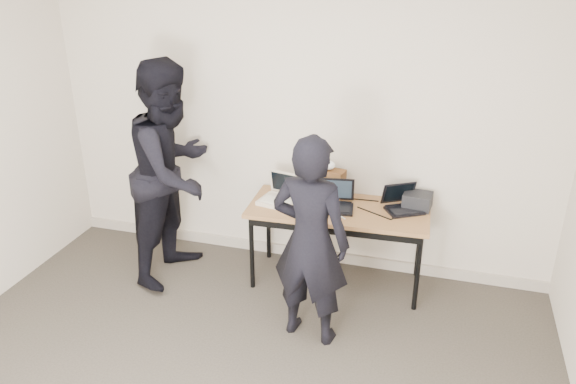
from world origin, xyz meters
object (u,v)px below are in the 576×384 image
at_px(leather_satchel, 324,182).
at_px(equipment_box, 417,201).
at_px(person_typist, 310,241).
at_px(person_observer, 173,172).
at_px(desk, 338,215).
at_px(laptop_beige, 280,197).
at_px(laptop_center, 335,201).
at_px(laptop_right, 402,204).

height_order(leather_satchel, equipment_box, leather_satchel).
bearing_deg(person_typist, person_observer, -14.35).
height_order(desk, person_observer, person_observer).
xyz_separation_m(laptop_beige, person_typist, (0.46, -0.75, 0.03)).
bearing_deg(laptop_center, desk, -32.25).
bearing_deg(leather_satchel, person_observer, -153.39).
bearing_deg(laptop_beige, laptop_right, 19.19).
bearing_deg(desk, equipment_box, 14.46).
bearing_deg(desk, leather_satchel, 125.97).
distance_m(laptop_beige, laptop_right, 1.03).
distance_m(laptop_center, laptop_right, 0.55).
bearing_deg(leather_satchel, desk, -44.14).
bearing_deg(person_typist, leather_satchel, -74.05).
xyz_separation_m(desk, leather_satchel, (-0.18, 0.23, 0.19)).
bearing_deg(laptop_beige, person_observer, -156.94).
bearing_deg(laptop_center, equipment_box, 6.64).
bearing_deg(desk, laptop_right, 11.35).
xyz_separation_m(laptop_center, equipment_box, (0.66, 0.18, 0.01)).
height_order(laptop_beige, leather_satchel, leather_satchel).
relative_size(laptop_beige, person_typist, 0.22).
distance_m(desk, laptop_beige, 0.52).
distance_m(laptop_beige, person_observer, 0.93).
distance_m(laptop_beige, leather_satchel, 0.41).
distance_m(laptop_right, equipment_box, 0.14).
xyz_separation_m(laptop_right, equipment_box, (0.12, 0.07, 0.02)).
height_order(desk, laptop_right, laptop_right).
bearing_deg(leather_satchel, laptop_right, -0.93).
height_order(laptop_center, laptop_right, laptop_center).
distance_m(laptop_beige, laptop_center, 0.48).
distance_m(laptop_center, equipment_box, 0.68).
bearing_deg(equipment_box, laptop_beige, -169.76).
bearing_deg(laptop_right, equipment_box, -1.59).
xyz_separation_m(laptop_right, person_observer, (-1.91, -0.32, 0.20)).
distance_m(desk, laptop_right, 0.54).
bearing_deg(desk, laptop_beige, 179.05).
relative_size(person_typist, person_observer, 0.83).
height_order(leather_satchel, person_typist, person_typist).
distance_m(desk, equipment_box, 0.67).
xyz_separation_m(laptop_beige, laptop_center, (0.48, 0.03, 0.00)).
bearing_deg(laptop_right, person_observer, 158.79).
relative_size(laptop_right, leather_satchel, 1.02).
bearing_deg(person_observer, desk, -74.78).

